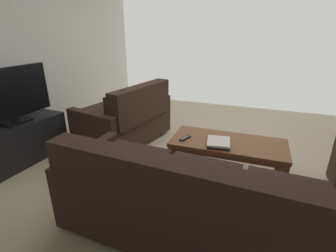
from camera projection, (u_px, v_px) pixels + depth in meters
ground_plane at (206, 172)px, 2.92m from camera, size 5.10×5.53×0.01m
wall_right at (15, 40)px, 3.19m from camera, size 0.12×5.53×2.83m
sofa_main at (191, 204)px, 1.82m from camera, size 2.12×0.95×0.85m
loveseat_near at (127, 118)px, 3.54m from camera, size 1.04×1.41×0.86m
coffee_table at (228, 147)px, 2.70m from camera, size 1.21×0.55×0.43m
tv_stand at (21, 142)px, 3.06m from camera, size 0.50×1.11×0.51m
flat_tv at (9, 95)px, 2.84m from camera, size 0.22×1.01×0.64m
book_stack at (219, 143)px, 2.59m from camera, size 0.26×0.29×0.05m
tv_remote at (185, 138)px, 2.73m from camera, size 0.10×0.17×0.02m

